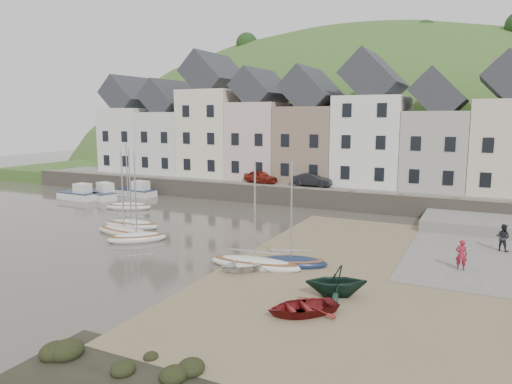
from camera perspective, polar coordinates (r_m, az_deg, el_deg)
The scene contains 24 objects.
ground at distance 30.54m, azimuth -4.94°, elevation -7.18°, with size 160.00×160.00×0.00m, color #403B33.
quay_land at distance 59.63m, azimuth 10.93°, elevation 1.42°, with size 90.00×30.00×1.50m, color #3E6127.
quay_street at distance 48.59m, azimuth 7.46°, elevation 0.74°, with size 70.00×7.00×0.10m, color slate.
seawall at distance 45.42m, azimuth 6.05°, elevation -0.64°, with size 70.00×1.20×1.80m, color slate.
beach at distance 26.87m, azimuth 15.99°, elevation -9.73°, with size 18.00×26.00×0.06m, color #786649.
slipway at distance 34.23m, azimuth 24.98°, elevation -6.12°, with size 8.00×18.00×0.12m, color slate.
hillside at distance 91.43m, azimuth 12.10°, elevation -7.99°, with size 134.40×84.00×84.00m.
townhouse_terrace at distance 50.95m, azimuth 10.74°, elevation 7.57°, with size 61.05×8.00×13.93m.
sailboat_0 at distance 45.71m, azimuth -15.06°, elevation -1.65°, with size 4.49×2.98×6.32m.
sailboat_1 at distance 38.10m, azimuth -14.71°, elevation -3.76°, with size 4.69×2.08×6.32m.
sailboat_2 at distance 35.89m, azimuth -15.53°, elevation -4.58°, with size 5.31×2.04×6.32m.
sailboat_3 at distance 33.90m, azimuth -14.09°, elevation -5.31°, with size 3.96×3.74×6.32m.
sailboat_4 at distance 27.31m, azimuth -0.13°, elevation -8.56°, with size 5.55×1.96×6.32m.
sailboat_5 at distance 27.57m, azimuth 4.21°, elevation -8.40°, with size 4.45×2.82×6.32m.
motorboat_0 at distance 52.26m, azimuth -18.22°, elevation -0.13°, with size 5.39×3.50×1.70m.
motorboat_1 at distance 52.41m, azimuth -20.49°, elevation -0.22°, with size 4.56×1.98×1.70m.
motorboat_2 at distance 52.64m, azimuth -14.13°, elevation 0.12°, with size 4.77×2.04×1.70m.
rowboat_white at distance 26.74m, azimuth -1.16°, elevation -8.67°, with size 2.24×3.14×0.65m, color silver.
rowboat_green at distance 23.19m, azimuth 9.62°, elevation -10.46°, with size 2.51×2.91×1.54m, color black.
rowboat_red at distance 21.20m, azimuth 5.54°, elevation -13.56°, with size 2.27×3.18×0.66m, color maroon.
person_red at distance 28.76m, azimuth 23.42°, elevation -6.93°, with size 0.62×0.41×1.70m, color maroon.
person_dark at distance 33.82m, azimuth 27.52°, elevation -4.85°, with size 0.85×0.66×1.74m, color #222228.
car_left at distance 49.78m, azimuth 0.54°, elevation 1.84°, with size 1.54×3.83×1.31m, color maroon.
car_right at distance 47.65m, azimuth 6.73°, elevation 1.45°, with size 1.39×3.99×1.31m, color black.
Camera 1 is at (15.05, -25.17, 8.54)m, focal length 33.32 mm.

